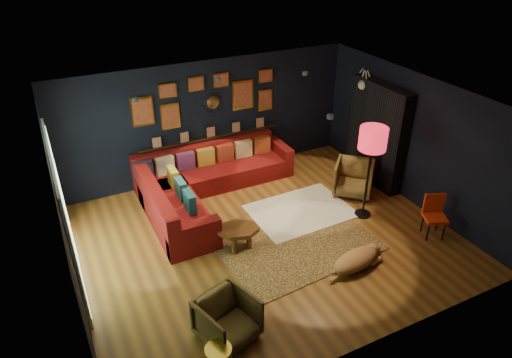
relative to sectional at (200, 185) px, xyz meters
name	(u,v)px	position (x,y,z in m)	size (l,w,h in m)	color
floor	(267,238)	(0.61, -1.81, -0.32)	(6.50, 6.50, 0.00)	#8F5A21
room_walls	(268,161)	(0.61, -1.81, 1.27)	(6.50, 6.50, 6.50)	black
sectional	(200,185)	(0.00, 0.00, 0.00)	(3.41, 2.69, 0.86)	maroon
ledge	(211,137)	(0.61, 0.87, 0.60)	(3.20, 0.12, 0.04)	black
gallery_wall	(208,98)	(0.60, 0.91, 1.48)	(3.15, 0.04, 1.02)	gold
sunburst_mirror	(213,102)	(0.71, 0.91, 1.38)	(0.47, 0.16, 0.47)	silver
fireplace	(376,137)	(3.71, -0.91, 0.70)	(0.31, 1.60, 2.20)	black
deer_head	(369,84)	(3.75, -0.41, 1.73)	(0.50, 0.28, 0.45)	white
sliding_door	(65,216)	(-2.60, -1.21, 0.78)	(0.06, 2.80, 2.20)	white
ceiling_spots	(247,90)	(0.61, -1.01, 2.24)	(3.30, 2.50, 0.06)	black
shag_rug	(301,211)	(1.61, -1.35, -0.31)	(1.96, 1.42, 0.03)	silver
leopard_rug	(296,244)	(1.00, -2.20, -0.31)	(2.71, 1.94, 0.02)	tan
coffee_table	(238,232)	(0.04, -1.81, 0.01)	(0.90, 0.77, 0.38)	brown
pouf	(173,205)	(-0.69, -0.31, -0.10)	(0.59, 0.59, 0.39)	#A5281B
armchair_left	(227,317)	(-0.92, -3.58, 0.05)	(0.72, 0.68, 0.74)	#B18A3D
armchair_right	(354,177)	(2.97, -1.21, 0.07)	(0.76, 0.71, 0.78)	#B18A3D
orange_chair	(434,212)	(3.39, -3.03, 0.15)	(0.50, 0.50, 0.81)	black
floor_lamp	(373,142)	(2.66, -1.98, 1.26)	(0.51, 0.51, 1.86)	black
dog	(356,257)	(1.56, -3.19, -0.10)	(1.28, 0.63, 0.40)	#9E6941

